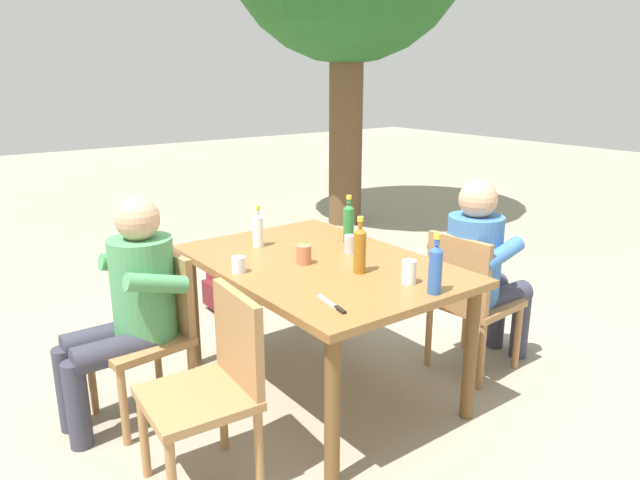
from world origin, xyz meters
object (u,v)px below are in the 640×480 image
object	(u,v)px
bottle_green	(349,222)
cup_terracotta	(304,255)
bottle_amber	(360,249)
cup_glass	(239,265)
person_in_plaid_shirt	(481,265)
backpack_by_near_side	(224,283)
cup_white	(409,272)
bottle_blue	(435,268)
chair_near_right	(214,381)
bottle_clear	(258,229)
person_in_white_shirt	(129,301)
chair_near_left	(152,325)
dining_table	(320,277)
cup_steel	(350,244)
table_knife	(333,305)
chair_far_right	(468,296)

from	to	relation	value
bottle_green	cup_terracotta	distance (m)	0.50
bottle_amber	cup_glass	distance (m)	0.63
bottle_amber	person_in_plaid_shirt	bearing A→B (deg)	85.11
bottle_green	backpack_by_near_side	bearing A→B (deg)	-168.64
cup_white	bottle_blue	bearing A→B (deg)	-0.05
chair_near_right	bottle_clear	distance (m)	1.14
chair_near_right	bottle_blue	distance (m)	1.11
chair_near_right	bottle_blue	xyz separation A→B (m)	(0.35, 0.97, 0.41)
chair_near_right	bottle_clear	world-z (taller)	bottle_clear
bottle_blue	backpack_by_near_side	size ratio (longest dim) A/B	0.67
person_in_white_shirt	bottle_clear	distance (m)	0.85
bottle_green	chair_near_left	bearing A→B (deg)	-97.58
person_in_white_shirt	bottle_amber	xyz separation A→B (m)	(0.62, 0.99, 0.25)
person_in_white_shirt	dining_table	bearing A→B (deg)	69.65
chair_near_right	chair_near_left	bearing A→B (deg)	-179.98
person_in_white_shirt	bottle_blue	world-z (taller)	person_in_white_shirt
chair_near_left	person_in_white_shirt	distance (m)	0.20
bottle_clear	cup_terracotta	world-z (taller)	bottle_clear
chair_near_right	cup_glass	bearing A→B (deg)	139.68
chair_near_right	cup_terracotta	size ratio (longest dim) A/B	8.48
cup_steel	table_knife	xyz separation A→B (m)	(0.57, -0.56, -0.05)
chair_far_right	chair_near_right	world-z (taller)	same
chair_far_right	bottle_amber	world-z (taller)	bottle_amber
cup_terracotta	table_knife	bearing A→B (deg)	-22.94
bottle_blue	bottle_green	bearing A→B (deg)	166.11
chair_near_right	cup_steel	xyz separation A→B (m)	(-0.38, 1.06, 0.34)
chair_near_left	bottle_clear	xyz separation A→B (m)	(-0.09, 0.71, 0.39)
table_knife	backpack_by_near_side	xyz separation A→B (m)	(-1.94, 0.45, -0.57)
person_in_white_shirt	bottle_blue	xyz separation A→B (m)	(1.05, 1.08, 0.24)
dining_table	chair_near_left	bearing A→B (deg)	-113.27
bottle_blue	cup_terracotta	bearing A→B (deg)	-161.93
chair_near_right	backpack_by_near_side	size ratio (longest dim) A/B	2.02
chair_near_right	person_in_white_shirt	world-z (taller)	person_in_white_shirt
dining_table	cup_terracotta	distance (m)	0.17
dining_table	bottle_blue	world-z (taller)	bottle_blue
bottle_blue	cup_glass	xyz separation A→B (m)	(-0.80, -0.59, -0.08)
cup_glass	cup_terracotta	bearing A→B (deg)	76.74
person_in_plaid_shirt	cup_white	xyz separation A→B (m)	(0.19, -0.80, 0.18)
person_in_white_shirt	bottle_green	size ratio (longest dim) A/B	4.09
cup_terracotta	backpack_by_near_side	size ratio (longest dim) A/B	0.24
person_in_white_shirt	bottle_clear	xyz separation A→B (m)	(-0.10, 0.82, 0.22)
chair_near_left	chair_far_right	bearing A→B (deg)	66.81
dining_table	chair_near_left	distance (m)	0.93
dining_table	cup_white	size ratio (longest dim) A/B	13.20
chair_near_left	bottle_blue	bearing A→B (deg)	42.48
person_in_plaid_shirt	person_in_white_shirt	bearing A→B (deg)	-110.35
bottle_clear	cup_steel	size ratio (longest dim) A/B	2.38
person_in_white_shirt	cup_glass	size ratio (longest dim) A/B	14.19
dining_table	cup_terracotta	xyz separation A→B (m)	(-0.02, -0.10, 0.14)
dining_table	bottle_clear	xyz separation A→B (m)	(-0.44, -0.12, 0.20)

